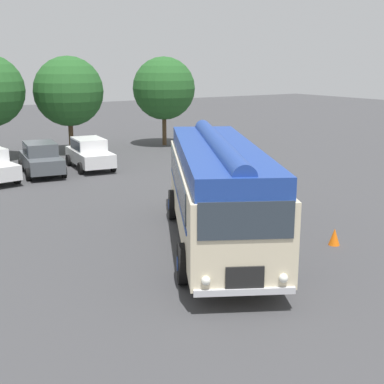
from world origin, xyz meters
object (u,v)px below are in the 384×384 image
(car_mid_left, at_px, (41,158))
(vintage_bus, at_px, (218,186))
(car_mid_right, at_px, (90,153))
(traffic_cone, at_px, (334,237))

(car_mid_left, bearing_deg, vintage_bus, -84.15)
(vintage_bus, xyz_separation_m, car_mid_right, (1.29, 13.98, -1.05))
(car_mid_left, height_order, car_mid_right, same)
(vintage_bus, height_order, car_mid_left, vintage_bus)
(vintage_bus, distance_m, traffic_cone, 4.09)
(car_mid_right, height_order, traffic_cone, car_mid_right)
(vintage_bus, bearing_deg, traffic_cone, -34.85)
(traffic_cone, bearing_deg, vintage_bus, 145.15)
(car_mid_right, distance_m, traffic_cone, 16.24)
(car_mid_left, xyz_separation_m, traffic_cone, (4.51, -16.02, -0.57))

